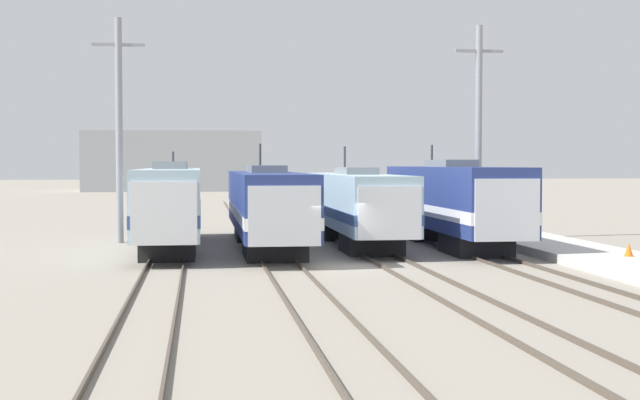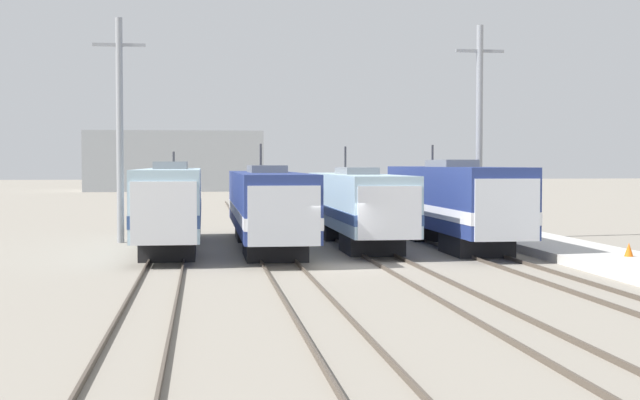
% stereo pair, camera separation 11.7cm
% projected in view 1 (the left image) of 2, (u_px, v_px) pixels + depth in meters
% --- Properties ---
extents(ground_plane, '(400.00, 400.00, 0.00)m').
position_uv_depth(ground_plane, '(340.00, 267.00, 35.38)').
color(ground_plane, gray).
extents(rail_pair_far_left, '(1.51, 120.00, 0.15)m').
position_uv_depth(rail_pair_far_left, '(164.00, 268.00, 34.46)').
color(rail_pair_far_left, '#4C4238').
rests_on(rail_pair_far_left, ground_plane).
extents(rail_pair_center_left, '(1.51, 120.00, 0.15)m').
position_uv_depth(rail_pair_center_left, '(282.00, 266.00, 35.07)').
color(rail_pair_center_left, '#4C4238').
rests_on(rail_pair_center_left, ground_plane).
extents(rail_pair_center_right, '(1.51, 120.00, 0.15)m').
position_uv_depth(rail_pair_center_right, '(396.00, 264.00, 35.69)').
color(rail_pair_center_right, '#4C4238').
rests_on(rail_pair_center_right, ground_plane).
extents(rail_pair_far_right, '(1.51, 120.00, 0.15)m').
position_uv_depth(rail_pair_far_right, '(506.00, 263.00, 36.30)').
color(rail_pair_far_right, '#4C4238').
rests_on(rail_pair_far_right, ground_plane).
extents(locomotive_far_left, '(2.82, 17.05, 4.74)m').
position_uv_depth(locomotive_far_left, '(171.00, 205.00, 42.33)').
color(locomotive_far_left, '#232326').
rests_on(locomotive_far_left, ground_plane).
extents(locomotive_center_left, '(3.08, 19.32, 5.18)m').
position_uv_depth(locomotive_center_left, '(267.00, 206.00, 42.93)').
color(locomotive_center_left, black).
rests_on(locomotive_center_left, ground_plane).
extents(locomotive_center_right, '(2.96, 16.19, 5.04)m').
position_uv_depth(locomotive_center_right, '(357.00, 205.00, 44.37)').
color(locomotive_center_right, '#232326').
rests_on(locomotive_center_right, ground_plane).
extents(locomotive_far_right, '(3.01, 16.63, 5.12)m').
position_uv_depth(locomotive_far_right, '(453.00, 202.00, 43.86)').
color(locomotive_far_right, black).
rests_on(locomotive_far_right, ground_plane).
extents(catenary_tower_left, '(2.69, 0.36, 11.64)m').
position_uv_depth(catenary_tower_left, '(119.00, 127.00, 46.06)').
color(catenary_tower_left, gray).
rests_on(catenary_tower_left, ground_plane).
extents(catenary_tower_right, '(2.69, 0.36, 11.64)m').
position_uv_depth(catenary_tower_right, '(479.00, 129.00, 48.63)').
color(catenary_tower_right, gray).
rests_on(catenary_tower_right, ground_plane).
extents(platform, '(4.00, 120.00, 0.39)m').
position_uv_depth(platform, '(603.00, 258.00, 36.85)').
color(platform, beige).
rests_on(platform, ground_plane).
extents(traffic_cone, '(0.36, 0.36, 0.56)m').
position_uv_depth(traffic_cone, '(629.00, 249.00, 35.74)').
color(traffic_cone, orange).
rests_on(traffic_cone, platform).
extents(depot_building, '(26.21, 15.87, 8.98)m').
position_uv_depth(depot_building, '(173.00, 161.00, 137.47)').
color(depot_building, '#9EA3A8').
rests_on(depot_building, ground_plane).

